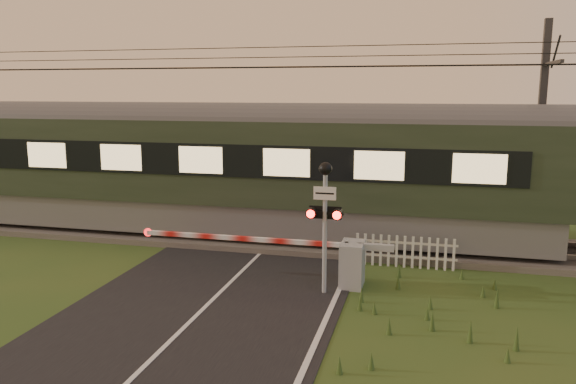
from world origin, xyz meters
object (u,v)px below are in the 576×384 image
(boom_gate, at_px, (340,261))
(catenary_mast, at_px, (541,128))
(crossing_signal, at_px, (325,204))
(picket_fence, at_px, (405,252))

(boom_gate, relative_size, catenary_mast, 0.95)
(boom_gate, height_order, catenary_mast, catenary_mast)
(boom_gate, distance_m, crossing_signal, 1.72)
(crossing_signal, bearing_deg, catenary_mast, 48.99)
(boom_gate, distance_m, catenary_mast, 8.61)
(crossing_signal, height_order, picket_fence, crossing_signal)
(catenary_mast, bearing_deg, picket_fence, -133.87)
(catenary_mast, bearing_deg, boom_gate, -132.62)
(picket_fence, bearing_deg, boom_gate, -129.60)
(picket_fence, relative_size, catenary_mast, 0.40)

